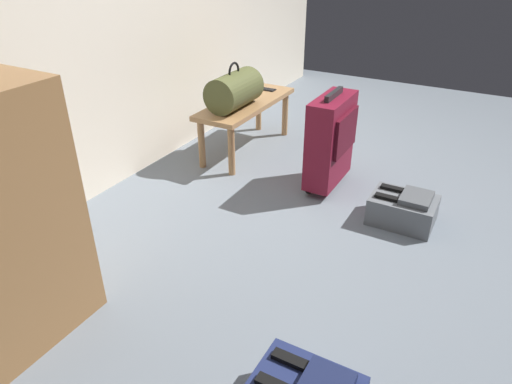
{
  "coord_description": "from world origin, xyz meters",
  "views": [
    {
      "loc": [
        -2.29,
        -0.72,
        1.55
      ],
      "look_at": [
        -0.26,
        0.41,
        0.25
      ],
      "focal_mm": 32.58,
      "sensor_mm": 36.0,
      "label": 1
    }
  ],
  "objects_px": {
    "duffel_bag_olive": "(234,90)",
    "suitcase_upright_burgundy": "(331,140)",
    "bench": "(246,109)",
    "backpack_grey": "(403,209)",
    "cell_phone": "(267,89)"
  },
  "relations": [
    {
      "from": "duffel_bag_olive",
      "to": "backpack_grey",
      "type": "bearing_deg",
      "value": -103.0
    },
    {
      "from": "duffel_bag_olive",
      "to": "cell_phone",
      "type": "bearing_deg",
      "value": -0.27
    },
    {
      "from": "bench",
      "to": "cell_phone",
      "type": "distance_m",
      "value": 0.35
    },
    {
      "from": "duffel_bag_olive",
      "to": "suitcase_upright_burgundy",
      "type": "xyz_separation_m",
      "value": [
        -0.1,
        -0.81,
        -0.19
      ]
    },
    {
      "from": "bench",
      "to": "duffel_bag_olive",
      "type": "height_order",
      "value": "duffel_bag_olive"
    },
    {
      "from": "duffel_bag_olive",
      "to": "suitcase_upright_burgundy",
      "type": "height_order",
      "value": "duffel_bag_olive"
    },
    {
      "from": "duffel_bag_olive",
      "to": "bench",
      "type": "bearing_deg",
      "value": -0.0
    },
    {
      "from": "bench",
      "to": "duffel_bag_olive",
      "type": "distance_m",
      "value": 0.26
    },
    {
      "from": "duffel_bag_olive",
      "to": "backpack_grey",
      "type": "distance_m",
      "value": 1.48
    },
    {
      "from": "bench",
      "to": "suitcase_upright_burgundy",
      "type": "xyz_separation_m",
      "value": [
        -0.27,
        -0.81,
        0.0
      ]
    },
    {
      "from": "duffel_bag_olive",
      "to": "cell_phone",
      "type": "xyz_separation_m",
      "value": [
        0.51,
        -0.0,
        -0.13
      ]
    },
    {
      "from": "backpack_grey",
      "to": "duffel_bag_olive",
      "type": "bearing_deg",
      "value": 77.0
    },
    {
      "from": "bench",
      "to": "suitcase_upright_burgundy",
      "type": "relative_size",
      "value": 1.47
    },
    {
      "from": "bench",
      "to": "backpack_grey",
      "type": "height_order",
      "value": "bench"
    },
    {
      "from": "bench",
      "to": "suitcase_upright_burgundy",
      "type": "bearing_deg",
      "value": -108.52
    }
  ]
}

